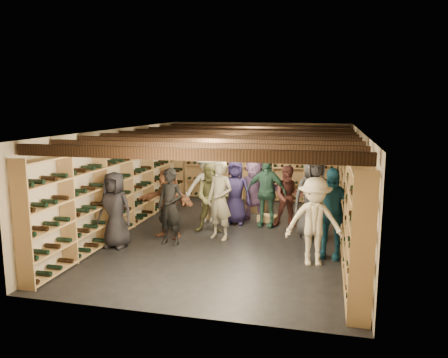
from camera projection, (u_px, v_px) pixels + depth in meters
name	position (u px, v px, depth m)	size (l,w,h in m)	color
ground	(232.00, 235.00, 10.06)	(8.00, 8.00, 0.00)	black
walls	(232.00, 183.00, 9.86)	(5.52, 8.02, 2.40)	#C3B297
ceiling	(232.00, 130.00, 9.66)	(5.50, 8.00, 0.01)	beige
ceiling_joists	(232.00, 136.00, 9.68)	(5.40, 7.12, 0.18)	black
wine_rack_left	(128.00, 184.00, 10.47)	(0.32, 7.50, 2.15)	#A98352
wine_rack_right	(350.00, 194.00, 9.29)	(0.32, 7.50, 2.15)	#A98352
wine_rack_back	(258.00, 166.00, 13.55)	(4.70, 0.30, 2.15)	#A98352
crate_stack_left	(255.00, 200.00, 12.14)	(0.59, 0.49, 0.68)	tan
crate_stack_right	(212.00, 209.00, 11.45)	(0.53, 0.38, 0.51)	tan
crate_loose	(268.00, 218.00, 11.14)	(0.50, 0.33, 0.17)	tan
person_0	(115.00, 210.00, 9.06)	(0.78, 0.51, 1.60)	black
person_1	(170.00, 207.00, 9.24)	(0.60, 0.39, 1.64)	black
person_2	(212.00, 198.00, 10.13)	(0.80, 0.62, 1.64)	brown
person_3	(314.00, 222.00, 8.07)	(1.07, 0.61, 1.65)	beige
person_4	(331.00, 213.00, 8.44)	(1.04, 0.43, 1.78)	#1A526F
person_5	(168.00, 203.00, 9.78)	(1.46, 0.47, 1.58)	brown
person_6	(235.00, 192.00, 10.86)	(0.79, 0.51, 1.61)	#231D4A
person_7	(220.00, 200.00, 9.61)	(0.64, 0.42, 1.76)	gray
person_8	(289.00, 197.00, 10.58)	(0.73, 0.57, 1.51)	#4C2420
person_9	(208.00, 187.00, 11.01)	(1.17, 0.67, 1.81)	#B2AEA2
person_10	(266.00, 192.00, 10.62)	(1.00, 0.42, 1.71)	#295042
person_11	(254.00, 189.00, 11.10)	(1.54, 0.49, 1.66)	slate
person_12	(313.00, 197.00, 9.66)	(0.92, 0.60, 1.87)	#2F2E33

